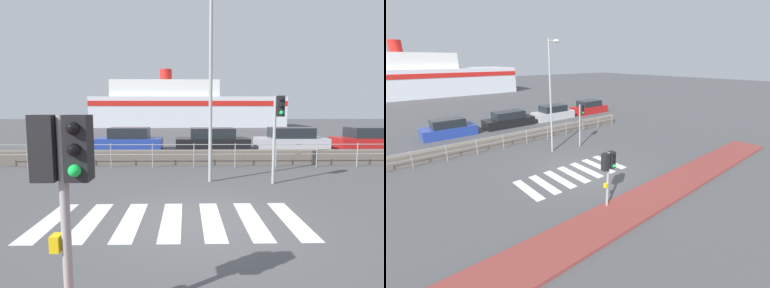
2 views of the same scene
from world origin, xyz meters
The scene contains 13 objects.
ground_plane centered at (0.00, 0.00, 0.00)m, with size 160.00×160.00×0.00m, color #4C4C4F.
sidewalk_brick centered at (0.00, -4.10, 0.06)m, with size 24.00×1.80×0.12m.
crosswalk centered at (-0.67, 0.00, 0.00)m, with size 5.85×2.40×0.01m.
seawall centered at (0.00, 7.09, 0.32)m, with size 19.69×0.55×0.64m.
harbor_fence centered at (0.00, 6.21, 0.70)m, with size 17.76×0.04×1.05m.
traffic_light_near centered at (-1.62, -3.40, 1.87)m, with size 0.58×0.41×2.41m.
traffic_light_far centered at (2.69, 3.34, 2.15)m, with size 0.34×0.32×2.93m.
streetlamp centered at (0.49, 3.52, 4.24)m, with size 0.32×1.03×6.98m.
ferry_boat centered at (-0.68, 39.92, 2.90)m, with size 28.07×8.30×8.63m.
parked_car_blue centered at (-3.80, 11.87, 0.60)m, with size 3.95×1.79×1.41m.
parked_car_black centered at (1.29, 11.87, 0.59)m, with size 4.46×1.73×1.38m.
parked_car_silver centered at (6.15, 11.87, 0.60)m, with size 4.24×1.81×1.40m.
parked_car_red centered at (11.09, 11.87, 0.60)m, with size 4.22×1.84×1.41m.
Camera 2 is at (-8.38, -9.74, 5.79)m, focal length 24.00 mm.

